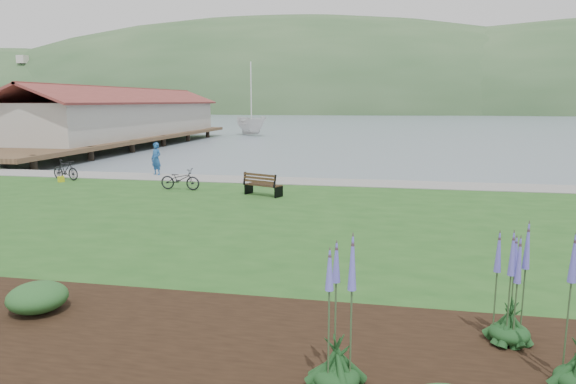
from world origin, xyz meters
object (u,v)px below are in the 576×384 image
sailboat (252,135)px  bicycle_a (180,179)px  park_bench (262,184)px  person (156,156)px

sailboat → bicycle_a: bearing=-118.9°
park_bench → person: bearing=168.1°
person → sailboat: (-4.96, 36.95, -1.38)m
park_bench → bicycle_a: park_bench is taller
bicycle_a → person: bearing=37.9°
bicycle_a → sailboat: 41.53m
park_bench → sailboat: size_ratio=0.06×
person → bicycle_a: size_ratio=1.13×
bicycle_a → sailboat: sailboat is taller
park_bench → bicycle_a: 3.85m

